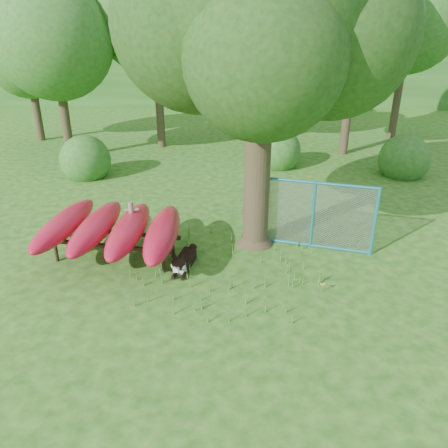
{
  "coord_description": "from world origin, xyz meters",
  "views": [
    {
      "loc": [
        0.49,
        -7.56,
        4.95
      ],
      "look_at": [
        0.2,
        1.2,
        1.0
      ],
      "focal_mm": 35.0,
      "sensor_mm": 36.0,
      "label": 1
    }
  ],
  "objects_px": {
    "oak_tree": "(261,17)",
    "kayak_rack": "(112,228)",
    "fence_section": "(313,215)",
    "husky_dog": "(183,262)"
  },
  "relations": [
    {
      "from": "oak_tree",
      "to": "kayak_rack",
      "type": "xyz_separation_m",
      "value": [
        -3.25,
        -0.98,
        -4.35
      ]
    },
    {
      "from": "kayak_rack",
      "to": "husky_dog",
      "type": "xyz_separation_m",
      "value": [
        1.65,
        -0.44,
        -0.59
      ]
    },
    {
      "from": "oak_tree",
      "to": "fence_section",
      "type": "distance_m",
      "value": 4.51
    },
    {
      "from": "husky_dog",
      "to": "fence_section",
      "type": "bearing_deg",
      "value": 31.55
    },
    {
      "from": "kayak_rack",
      "to": "oak_tree",
      "type": "bearing_deg",
      "value": 26.04
    },
    {
      "from": "fence_section",
      "to": "oak_tree",
      "type": "bearing_deg",
      "value": -173.21
    },
    {
      "from": "oak_tree",
      "to": "husky_dog",
      "type": "height_order",
      "value": "oak_tree"
    },
    {
      "from": "husky_dog",
      "to": "fence_section",
      "type": "distance_m",
      "value": 3.3
    },
    {
      "from": "oak_tree",
      "to": "kayak_rack",
      "type": "bearing_deg",
      "value": -163.27
    },
    {
      "from": "oak_tree",
      "to": "fence_section",
      "type": "xyz_separation_m",
      "value": [
        1.39,
        -0.2,
        -4.29
      ]
    }
  ]
}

